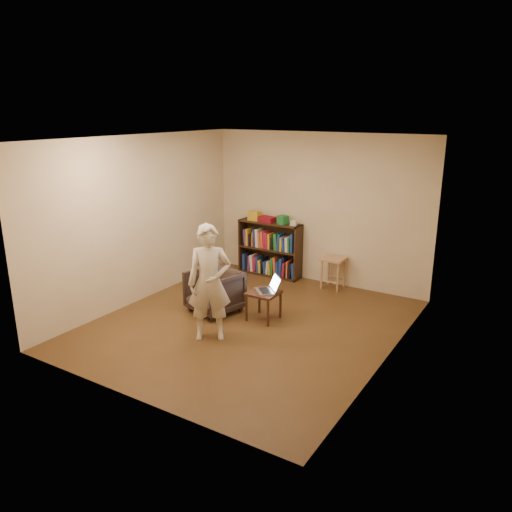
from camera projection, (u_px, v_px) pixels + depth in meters
The scene contains 15 objects.
floor at pixel (248, 324), 7.15m from camera, with size 4.50×4.50×0.00m, color #483117.
ceiling at pixel (248, 138), 6.41m from camera, with size 4.50×4.50×0.00m, color white.
wall_back at pixel (318, 209), 8.61m from camera, with size 4.00×4.00×0.00m, color beige.
wall_left at pixel (140, 220), 7.79m from camera, with size 4.50×4.50×0.00m, color beige.
wall_right at pixel (393, 259), 5.77m from camera, with size 4.50×4.50×0.00m, color beige.
bookshelf at pixel (270, 252), 9.17m from camera, with size 1.20×0.30×1.00m.
box_yellow at pixel (254, 216), 9.11m from camera, with size 0.21×0.15×0.17m, color gold.
red_cloth at pixel (267, 219), 8.99m from camera, with size 0.29×0.21×0.10m, color maroon.
box_green at pixel (283, 220), 8.81m from camera, with size 0.16×0.16×0.16m, color #1D6D2F.
box_white at pixel (294, 223), 8.72m from camera, with size 0.10×0.10×0.08m, color beige.
stool at pixel (333, 264), 8.47m from camera, with size 0.37×0.37×0.54m.
armchair at pixel (214, 291), 7.51m from camera, with size 0.69×0.71×0.64m, color #332622.
side_table at pixel (264, 296), 7.22m from camera, with size 0.42×0.42×0.43m.
laptop at pixel (269, 288), 7.20m from camera, with size 0.46×0.46×0.23m.
person at pixel (209, 283), 6.52m from camera, with size 0.57×0.37×1.56m, color beige.
Camera 1 is at (3.55, -5.54, 2.98)m, focal length 35.00 mm.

